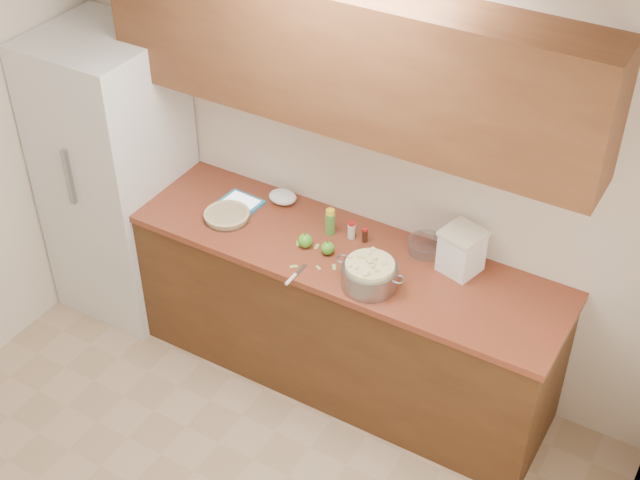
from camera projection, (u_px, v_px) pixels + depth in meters
The scene contains 21 objects.
room_shell at pixel (142, 368), 3.52m from camera, with size 3.60×3.60×3.60m.
counter_run at pixel (328, 309), 5.04m from camera, with size 2.64×0.68×0.92m.
upper_cabinets at pixel (346, 58), 4.23m from camera, with size 2.60×0.34×0.70m, color brown.
fridge at pixel (117, 176), 5.32m from camera, with size 0.70×0.70×1.80m, color silver.
pie at pixel (227, 215), 4.93m from camera, with size 0.26×0.26×0.04m.
colander at pixel (370, 275), 4.45m from camera, with size 0.38×0.29×0.14m.
flour_canister at pixel (462, 251), 4.52m from camera, with size 0.24×0.24×0.24m.
tablet at pixel (241, 203), 5.05m from camera, with size 0.24×0.19×0.02m.
paring_knife at pixel (292, 278), 4.53m from camera, with size 0.02×0.19×0.02m.
lemon_bottle at pixel (330, 222), 4.80m from camera, with size 0.06×0.06×0.15m.
cinnamon_shaker at pixel (351, 230), 4.78m from camera, with size 0.04×0.04×0.10m.
vanilla_bottle at pixel (365, 235), 4.76m from camera, with size 0.03×0.03×0.09m.
mixing_bowl at pixel (426, 245), 4.69m from camera, with size 0.20×0.20×0.07m.
paper_towel at pixel (283, 197), 5.05m from camera, with size 0.16×0.13×0.07m, color white.
apple_left at pixel (305, 241), 4.72m from camera, with size 0.08×0.08×0.09m.
apple_center at pixel (328, 248), 4.68m from camera, with size 0.07×0.07×0.08m.
peel_a at pixel (294, 266), 4.61m from camera, with size 0.04×0.02×0.00m, color #9AC15E.
peel_b at pixel (318, 268), 4.60m from camera, with size 0.04×0.01×0.00m, color #9AC15E.
peel_c at pixel (334, 267), 4.61m from camera, with size 0.04×0.02×0.00m, color #9AC15E.
peel_d at pixel (317, 247), 4.74m from camera, with size 0.04×0.02×0.00m, color #9AC15E.
peel_e at pixel (298, 243), 4.77m from camera, with size 0.05×0.02×0.00m, color #9AC15E.
Camera 1 is at (1.86, -1.78, 3.85)m, focal length 50.00 mm.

